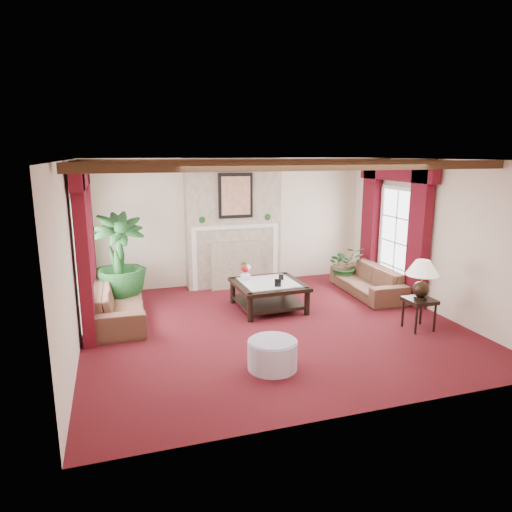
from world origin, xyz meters
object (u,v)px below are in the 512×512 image
object	(u,v)px
coffee_table	(268,296)
sofa_left	(119,297)
potted_palm	(120,280)
side_table	(419,314)
ottoman	(272,355)
sofa_right	(367,276)

from	to	relation	value
coffee_table	sofa_left	bearing A→B (deg)	173.98
potted_palm	side_table	bearing A→B (deg)	-30.37
coffee_table	ottoman	bearing A→B (deg)	-109.34
sofa_left	ottoman	distance (m)	3.12
sofa_right	ottoman	xyz separation A→B (m)	(-2.92, -2.52, -0.19)
coffee_table	side_table	xyz separation A→B (m)	(2.00, -1.67, 0.01)
side_table	ottoman	world-z (taller)	side_table
side_table	coffee_table	bearing A→B (deg)	140.12
sofa_right	ottoman	distance (m)	3.87
sofa_left	sofa_right	distance (m)	4.82
sofa_right	potted_palm	xyz separation A→B (m)	(-4.77, 0.76, 0.10)
sofa_right	sofa_left	bearing A→B (deg)	-87.00
sofa_right	side_table	world-z (taller)	sofa_right
potted_palm	sofa_left	bearing A→B (deg)	-93.08
sofa_left	ottoman	bearing A→B (deg)	-141.30
sofa_right	side_table	bearing A→B (deg)	-3.46
side_table	ottoman	bearing A→B (deg)	-167.47
sofa_right	coffee_table	world-z (taller)	sofa_right
sofa_left	sofa_right	size ratio (longest dim) A/B	1.06
sofa_right	coffee_table	bearing A→B (deg)	-81.09
potted_palm	coffee_table	distance (m)	2.78
potted_palm	coffee_table	bearing A→B (deg)	-21.44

